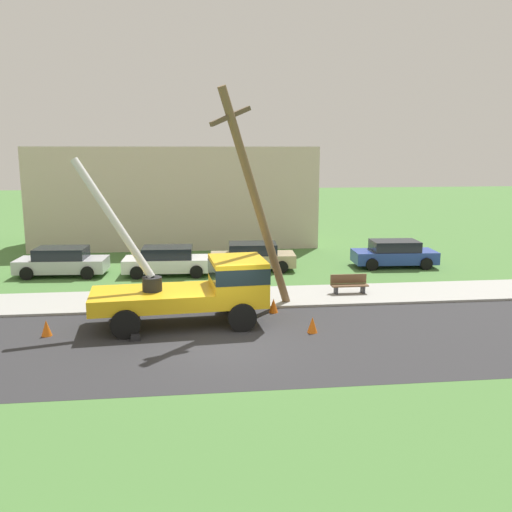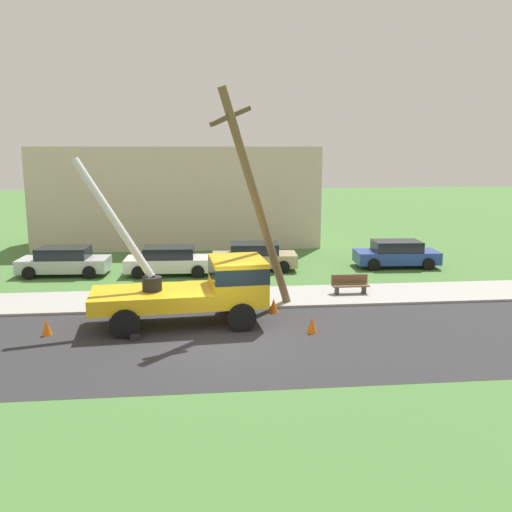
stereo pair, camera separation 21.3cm
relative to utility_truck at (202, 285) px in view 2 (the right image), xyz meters
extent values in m
plane|color=#477538|center=(0.61, 9.74, -1.41)|extent=(120.00, 120.00, 0.00)
cube|color=#2B2B2D|center=(0.61, -2.26, -1.40)|extent=(80.00, 7.56, 0.01)
cube|color=#9E9E99|center=(0.61, 3.14, -1.36)|extent=(80.00, 3.24, 0.10)
cube|color=gold|center=(-1.80, -0.16, -0.38)|extent=(4.48, 2.73, 0.55)
cube|color=gold|center=(1.29, 0.09, 0.14)|extent=(2.08, 2.54, 1.60)
cube|color=#19232D|center=(1.29, 0.09, 0.49)|extent=(2.11, 2.56, 0.56)
cylinder|color=black|center=(-1.78, -0.16, 0.14)|extent=(0.70, 0.70, 0.50)
cylinder|color=silver|center=(-3.10, 0.39, 2.44)|extent=(2.97, 1.44, 4.26)
cube|color=black|center=(-2.28, -1.65, -1.31)|extent=(0.32, 0.32, 0.20)
cube|color=black|center=(-2.51, 1.24, -1.31)|extent=(0.32, 0.32, 0.20)
cylinder|color=black|center=(1.35, -1.11, -0.91)|extent=(1.00, 0.30, 1.00)
cylinder|color=black|center=(1.16, 1.28, -0.91)|extent=(1.00, 0.30, 1.00)
cylinder|color=black|center=(-2.61, -1.43, -0.91)|extent=(1.00, 0.30, 1.00)
cylinder|color=black|center=(-2.80, 0.97, -0.91)|extent=(1.00, 0.30, 1.00)
cylinder|color=brown|center=(2.15, 1.38, 2.81)|extent=(3.12, 2.08, 8.54)
cube|color=brown|center=(1.13, 0.76, 6.01)|extent=(1.57, 1.04, 0.78)
cone|color=orange|center=(3.74, -1.55, -1.13)|extent=(0.36, 0.36, 0.56)
cone|color=orange|center=(-5.33, -0.85, -1.13)|extent=(0.36, 0.36, 0.56)
cone|color=orange|center=(2.76, 0.99, -1.13)|extent=(0.36, 0.36, 0.56)
cube|color=#B7B7BF|center=(-6.85, 8.59, -0.86)|extent=(4.51, 2.08, 0.65)
cube|color=black|center=(-6.85, 8.59, -0.26)|extent=(2.56, 1.81, 0.55)
cylinder|color=black|center=(-5.46, 7.60, -1.09)|extent=(0.64, 0.22, 0.64)
cylinder|color=black|center=(-5.34, 9.40, -1.09)|extent=(0.64, 0.22, 0.64)
cylinder|color=black|center=(-8.36, 7.79, -1.09)|extent=(0.64, 0.22, 0.64)
cylinder|color=black|center=(-8.24, 9.58, -1.09)|extent=(0.64, 0.22, 0.64)
cube|color=silver|center=(-1.58, 8.18, -0.86)|extent=(4.47, 1.98, 0.65)
cube|color=black|center=(-1.58, 8.18, -0.26)|extent=(2.53, 1.75, 0.55)
cylinder|color=black|center=(-0.16, 7.22, -1.09)|extent=(0.64, 0.22, 0.64)
cylinder|color=black|center=(-0.09, 9.02, -1.09)|extent=(0.64, 0.22, 0.64)
cylinder|color=black|center=(-3.06, 7.34, -1.09)|extent=(0.64, 0.22, 0.64)
cylinder|color=black|center=(-2.99, 9.14, -1.09)|extent=(0.64, 0.22, 0.64)
cube|color=tan|center=(2.80, 8.82, -0.86)|extent=(4.50, 2.06, 0.65)
cube|color=black|center=(2.80, 8.82, -0.26)|extent=(2.56, 1.80, 0.55)
cylinder|color=black|center=(4.20, 7.83, -1.09)|extent=(0.64, 0.22, 0.64)
cylinder|color=black|center=(4.31, 9.63, -1.09)|extent=(0.64, 0.22, 0.64)
cylinder|color=black|center=(1.30, 8.01, -1.09)|extent=(0.64, 0.22, 0.64)
cylinder|color=black|center=(1.41, 9.80, -1.09)|extent=(0.64, 0.22, 0.64)
cube|color=#263F99|center=(10.49, 8.75, -0.86)|extent=(4.49, 2.03, 0.65)
cube|color=black|center=(10.49, 8.75, -0.26)|extent=(2.55, 1.78, 0.55)
cylinder|color=black|center=(11.89, 7.77, -1.09)|extent=(0.64, 0.22, 0.64)
cylinder|color=black|center=(11.99, 9.57, -1.09)|extent=(0.64, 0.22, 0.64)
cylinder|color=black|center=(8.99, 7.93, -1.09)|extent=(0.64, 0.22, 0.64)
cylinder|color=black|center=(9.09, 9.72, -1.09)|extent=(0.64, 0.22, 0.64)
cube|color=brown|center=(6.41, 3.14, -0.96)|extent=(1.60, 0.44, 0.06)
cube|color=brown|center=(6.41, 3.34, -0.71)|extent=(1.60, 0.06, 0.40)
cube|color=#333338|center=(5.81, 3.14, -1.18)|extent=(0.10, 0.40, 0.45)
cube|color=#333338|center=(7.01, 3.14, -1.18)|extent=(0.10, 0.40, 0.45)
cube|color=beige|center=(-1.33, 17.74, 1.79)|extent=(18.00, 6.00, 6.40)
camera|label=1|loc=(-0.32, -19.61, 4.86)|focal=38.97mm
camera|label=2|loc=(-0.11, -19.63, 4.86)|focal=38.97mm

